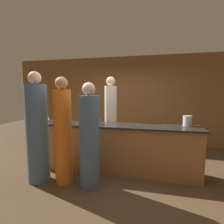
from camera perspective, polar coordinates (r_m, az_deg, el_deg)
ground_plane at (r=3.92m, az=1.34°, el=-18.59°), size 14.00×14.00×0.00m
back_wall at (r=5.72m, az=5.94°, el=3.78°), size 8.00×0.06×2.80m
bar_counter at (r=3.74m, az=1.36°, el=-11.64°), size 3.34×0.61×0.99m
bartender at (r=4.33m, az=-0.42°, el=-2.71°), size 0.30×0.30×2.04m
guest_0 at (r=3.09m, az=-7.41°, el=-8.73°), size 0.35×0.35×1.82m
guest_1 at (r=3.50m, az=-23.24°, el=-5.90°), size 0.39×0.39×2.03m
guest_2 at (r=3.30m, az=-15.70°, el=-6.85°), size 0.31×0.31×1.93m
wine_bottle_0 at (r=3.69m, az=-5.54°, el=-2.33°), size 0.07×0.07×0.27m
ice_bucket at (r=3.76m, az=23.39°, el=-2.68°), size 0.17×0.17×0.21m
wine_glass_0 at (r=3.57m, az=-4.59°, el=-2.09°), size 0.07×0.07×0.18m
wine_glass_1 at (r=3.96m, az=-20.21°, el=-1.89°), size 0.08×0.08×0.16m
wine_glass_2 at (r=3.71m, az=-15.36°, el=-1.93°), size 0.08×0.08×0.18m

